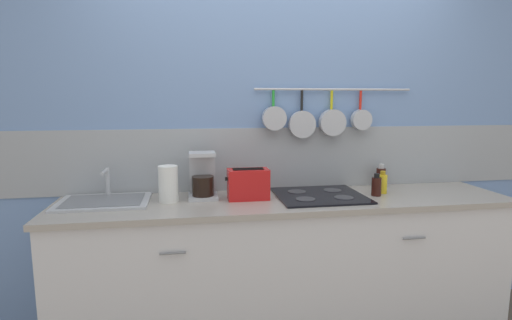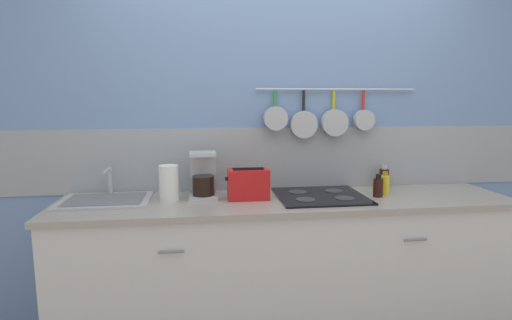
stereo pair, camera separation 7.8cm
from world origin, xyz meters
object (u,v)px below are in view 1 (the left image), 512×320
at_px(toaster, 248,184).
at_px(bottle_vinegar, 382,183).
at_px(bottle_olive_oil, 376,186).
at_px(paper_towel_roll, 168,184).
at_px(bottle_hot_sauce, 381,177).
at_px(coffee_maker, 203,179).

height_order(toaster, bottle_vinegar, toaster).
distance_m(toaster, bottle_vinegar, 0.91).
bearing_deg(bottle_olive_oil, bottle_vinegar, 40.37).
height_order(paper_towel_roll, bottle_vinegar, paper_towel_roll).
distance_m(paper_towel_roll, toaster, 0.49).
bearing_deg(bottle_vinegar, bottle_olive_oil, -139.63).
bearing_deg(paper_towel_roll, toaster, -2.77).
height_order(bottle_olive_oil, bottle_hot_sauce, bottle_hot_sauce).
relative_size(toaster, bottle_hot_sauce, 1.65).
distance_m(coffee_maker, toaster, 0.29).
bearing_deg(bottle_olive_oil, coffee_maker, 172.82).
distance_m(coffee_maker, bottle_olive_oil, 1.12).
distance_m(paper_towel_roll, bottle_olive_oil, 1.33).
xyz_separation_m(paper_towel_roll, bottle_hot_sauce, (1.47, 0.16, -0.04)).
relative_size(coffee_maker, bottle_olive_oil, 2.01).
relative_size(coffee_maker, bottle_vinegar, 1.96).
bearing_deg(bottle_hot_sauce, coffee_maker, -175.70).
bearing_deg(bottle_hot_sauce, toaster, -169.29).
bearing_deg(bottle_olive_oil, bottle_hot_sauce, 57.64).
height_order(toaster, bottle_hot_sauce, toaster).
relative_size(bottle_olive_oil, bottle_vinegar, 0.97).
distance_m(bottle_olive_oil, bottle_hot_sauce, 0.28).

